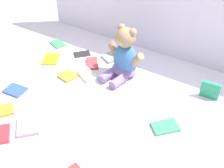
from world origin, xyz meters
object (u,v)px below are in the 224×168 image
(book_case_5, at_px, (92,63))
(book_case_11, at_px, (68,76))
(book_case_1, at_px, (87,75))
(book_case_7, at_px, (210,90))
(book_case_9, at_px, (111,57))
(book_case_13, at_px, (58,44))
(book_case_0, at_px, (165,127))
(book_case_10, at_px, (51,59))
(book_case_12, at_px, (0,112))
(book_case_2, at_px, (1,134))
(book_case_3, at_px, (28,126))
(book_case_6, at_px, (15,90))
(teddy_bear, at_px, (124,58))
(book_case_8, at_px, (82,54))

(book_case_5, xyz_separation_m, book_case_11, (-0.05, -0.18, -0.00))
(book_case_1, distance_m, book_case_7, 0.68)
(book_case_9, relative_size, book_case_13, 0.94)
(book_case_0, xyz_separation_m, book_case_1, (-0.55, 0.13, 0.00))
(book_case_13, bearing_deg, book_case_10, -131.42)
(book_case_11, xyz_separation_m, book_case_12, (-0.10, -0.41, 0.00))
(book_case_10, bearing_deg, book_case_2, -96.13)
(book_case_12, xyz_separation_m, book_case_13, (-0.19, 0.66, -0.00))
(book_case_2, height_order, book_case_3, same)
(book_case_0, xyz_separation_m, book_case_12, (-0.73, -0.34, 0.00))
(book_case_7, xyz_separation_m, book_case_13, (-1.03, -0.00, -0.04))
(book_case_11, bearing_deg, book_case_2, -75.54)
(book_case_6, distance_m, book_case_10, 0.34)
(teddy_bear, xyz_separation_m, book_case_9, (-0.15, 0.10, -0.10))
(book_case_5, height_order, book_case_10, book_case_5)
(book_case_6, height_order, book_case_8, book_case_6)
(book_case_11, relative_size, book_case_12, 0.67)
(book_case_10, bearing_deg, book_case_11, -49.48)
(book_case_6, relative_size, book_case_10, 0.88)
(book_case_10, xyz_separation_m, book_case_12, (0.10, -0.49, 0.00))
(teddy_bear, bearing_deg, book_case_2, -98.73)
(book_case_0, relative_size, book_case_1, 0.92)
(teddy_bear, height_order, book_case_3, teddy_bear)
(book_case_6, distance_m, book_case_7, 1.03)
(book_case_3, xyz_separation_m, book_case_11, (-0.09, 0.40, -0.00))
(book_case_2, xyz_separation_m, book_case_9, (0.08, 0.80, -0.00))
(book_case_1, height_order, book_case_12, book_case_1)
(book_case_0, bearing_deg, book_case_1, -150.39)
(book_case_1, xyz_separation_m, book_case_5, (-0.04, 0.11, -0.00))
(book_case_10, bearing_deg, book_case_7, -17.12)
(book_case_0, height_order, book_case_13, book_case_0)
(book_case_6, height_order, book_case_12, book_case_12)
(book_case_1, relative_size, book_case_5, 1.08)
(book_case_0, relative_size, book_case_2, 1.13)
(book_case_5, distance_m, book_case_6, 0.48)
(book_case_5, relative_size, book_case_11, 1.34)
(book_case_3, height_order, book_case_11, book_case_3)
(teddy_bear, bearing_deg, book_case_0, -25.03)
(book_case_7, bearing_deg, book_case_11, -165.26)
(book_case_1, relative_size, book_case_10, 1.08)
(book_case_0, distance_m, book_case_9, 0.64)
(book_case_1, distance_m, book_case_10, 0.29)
(book_case_3, relative_size, book_case_10, 1.02)
(book_case_1, distance_m, book_case_8, 0.24)
(book_case_0, distance_m, book_case_5, 0.64)
(book_case_5, bearing_deg, book_case_12, 36.86)
(book_case_0, xyz_separation_m, book_case_11, (-0.64, 0.07, 0.00))
(book_case_0, xyz_separation_m, book_case_2, (-0.61, -0.44, 0.00))
(book_case_6, height_order, book_case_9, book_case_9)
(teddy_bear, bearing_deg, book_case_3, -96.11)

